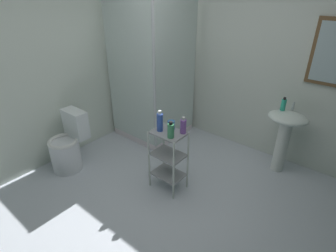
{
  "coord_description": "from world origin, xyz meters",
  "views": [
    {
      "loc": [
        1.37,
        -1.61,
        2.15
      ],
      "look_at": [
        -0.3,
        0.43,
        0.76
      ],
      "focal_mm": 28.74,
      "sensor_mm": 36.0,
      "label": 1
    }
  ],
  "objects_px": {
    "toilet": "(68,146)",
    "rinse_cup": "(171,125)",
    "shower_stall": "(154,109)",
    "conditioner_bottle_purple": "(183,126)",
    "shampoo_bottle_blue": "(160,122)",
    "storage_cart": "(168,156)",
    "hand_soap_bottle": "(283,105)",
    "body_wash_bottle_green": "(171,131)",
    "pedestal_sink": "(285,130)"
  },
  "relations": [
    {
      "from": "toilet",
      "to": "rinse_cup",
      "type": "height_order",
      "value": "rinse_cup"
    },
    {
      "from": "shower_stall",
      "to": "conditioner_bottle_purple",
      "type": "bearing_deg",
      "value": -33.66
    },
    {
      "from": "shampoo_bottle_blue",
      "to": "rinse_cup",
      "type": "relative_size",
      "value": 2.48
    },
    {
      "from": "conditioner_bottle_purple",
      "to": "rinse_cup",
      "type": "height_order",
      "value": "conditioner_bottle_purple"
    },
    {
      "from": "toilet",
      "to": "storage_cart",
      "type": "xyz_separation_m",
      "value": [
        1.25,
        0.51,
        0.12
      ]
    },
    {
      "from": "hand_soap_bottle",
      "to": "shampoo_bottle_blue",
      "type": "height_order",
      "value": "shampoo_bottle_blue"
    },
    {
      "from": "shower_stall",
      "to": "conditioner_bottle_purple",
      "type": "relative_size",
      "value": 10.64
    },
    {
      "from": "hand_soap_bottle",
      "to": "shampoo_bottle_blue",
      "type": "distance_m",
      "value": 1.51
    },
    {
      "from": "storage_cart",
      "to": "rinse_cup",
      "type": "distance_m",
      "value": 0.36
    },
    {
      "from": "storage_cart",
      "to": "shower_stall",
      "type": "bearing_deg",
      "value": 139.72
    },
    {
      "from": "shower_stall",
      "to": "storage_cart",
      "type": "xyz_separation_m",
      "value": [
        0.97,
        -0.82,
        -0.03
      ]
    },
    {
      "from": "hand_soap_bottle",
      "to": "conditioner_bottle_purple",
      "type": "xyz_separation_m",
      "value": [
        -0.66,
        -1.11,
        -0.06
      ]
    },
    {
      "from": "conditioner_bottle_purple",
      "to": "shampoo_bottle_blue",
      "type": "distance_m",
      "value": 0.26
    },
    {
      "from": "conditioner_bottle_purple",
      "to": "body_wash_bottle_green",
      "type": "relative_size",
      "value": 1.03
    },
    {
      "from": "pedestal_sink",
      "to": "hand_soap_bottle",
      "type": "xyz_separation_m",
      "value": [
        -0.09,
        0.03,
        0.3
      ]
    },
    {
      "from": "body_wash_bottle_green",
      "to": "shampoo_bottle_blue",
      "type": "distance_m",
      "value": 0.19
    },
    {
      "from": "toilet",
      "to": "pedestal_sink",
      "type": "bearing_deg",
      "value": 38.2
    },
    {
      "from": "pedestal_sink",
      "to": "storage_cart",
      "type": "height_order",
      "value": "pedestal_sink"
    },
    {
      "from": "toilet",
      "to": "conditioner_bottle_purple",
      "type": "bearing_deg",
      "value": 23.45
    },
    {
      "from": "storage_cart",
      "to": "toilet",
      "type": "bearing_deg",
      "value": -157.79
    },
    {
      "from": "storage_cart",
      "to": "hand_soap_bottle",
      "type": "bearing_deg",
      "value": 56.48
    },
    {
      "from": "hand_soap_bottle",
      "to": "rinse_cup",
      "type": "height_order",
      "value": "hand_soap_bottle"
    },
    {
      "from": "pedestal_sink",
      "to": "conditioner_bottle_purple",
      "type": "height_order",
      "value": "conditioner_bottle_purple"
    },
    {
      "from": "toilet",
      "to": "shampoo_bottle_blue",
      "type": "height_order",
      "value": "shampoo_bottle_blue"
    },
    {
      "from": "shower_stall",
      "to": "storage_cart",
      "type": "height_order",
      "value": "shower_stall"
    },
    {
      "from": "storage_cart",
      "to": "hand_soap_bottle",
      "type": "xyz_separation_m",
      "value": [
        0.79,
        1.2,
        0.45
      ]
    },
    {
      "from": "body_wash_bottle_green",
      "to": "rinse_cup",
      "type": "bearing_deg",
      "value": 127.68
    },
    {
      "from": "pedestal_sink",
      "to": "body_wash_bottle_green",
      "type": "distance_m",
      "value": 1.49
    },
    {
      "from": "storage_cart",
      "to": "rinse_cup",
      "type": "height_order",
      "value": "rinse_cup"
    },
    {
      "from": "body_wash_bottle_green",
      "to": "pedestal_sink",
      "type": "bearing_deg",
      "value": 57.29
    },
    {
      "from": "hand_soap_bottle",
      "to": "shampoo_bottle_blue",
      "type": "xyz_separation_m",
      "value": [
        -0.89,
        -1.23,
        -0.04
      ]
    },
    {
      "from": "storage_cart",
      "to": "rinse_cup",
      "type": "xyz_separation_m",
      "value": [
        -0.03,
        0.08,
        0.35
      ]
    },
    {
      "from": "toilet",
      "to": "conditioner_bottle_purple",
      "type": "height_order",
      "value": "conditioner_bottle_purple"
    },
    {
      "from": "storage_cart",
      "to": "body_wash_bottle_green",
      "type": "bearing_deg",
      "value": -38.29
    },
    {
      "from": "shower_stall",
      "to": "rinse_cup",
      "type": "bearing_deg",
      "value": -38.21
    },
    {
      "from": "shower_stall",
      "to": "hand_soap_bottle",
      "type": "bearing_deg",
      "value": 12.08
    },
    {
      "from": "shower_stall",
      "to": "conditioner_bottle_purple",
      "type": "distance_m",
      "value": 1.37
    },
    {
      "from": "toilet",
      "to": "storage_cart",
      "type": "relative_size",
      "value": 1.03
    },
    {
      "from": "shower_stall",
      "to": "toilet",
      "type": "xyz_separation_m",
      "value": [
        -0.28,
        -1.33,
        -0.15
      ]
    },
    {
      "from": "hand_soap_bottle",
      "to": "conditioner_bottle_purple",
      "type": "relative_size",
      "value": 0.88
    },
    {
      "from": "shower_stall",
      "to": "toilet",
      "type": "relative_size",
      "value": 2.63
    },
    {
      "from": "pedestal_sink",
      "to": "hand_soap_bottle",
      "type": "relative_size",
      "value": 4.89
    },
    {
      "from": "shower_stall",
      "to": "body_wash_bottle_green",
      "type": "height_order",
      "value": "shower_stall"
    },
    {
      "from": "rinse_cup",
      "to": "hand_soap_bottle",
      "type": "bearing_deg",
      "value": 53.75
    },
    {
      "from": "pedestal_sink",
      "to": "shampoo_bottle_blue",
      "type": "xyz_separation_m",
      "value": [
        -0.98,
        -1.2,
        0.27
      ]
    },
    {
      "from": "shampoo_bottle_blue",
      "to": "rinse_cup",
      "type": "distance_m",
      "value": 0.14
    },
    {
      "from": "conditioner_bottle_purple",
      "to": "body_wash_bottle_green",
      "type": "xyz_separation_m",
      "value": [
        -0.04,
        -0.16,
        -0.0
      ]
    },
    {
      "from": "shampoo_bottle_blue",
      "to": "body_wash_bottle_green",
      "type": "bearing_deg",
      "value": -12.6
    },
    {
      "from": "storage_cart",
      "to": "body_wash_bottle_green",
      "type": "xyz_separation_m",
      "value": [
        0.09,
        -0.07,
        0.39
      ]
    },
    {
      "from": "conditioner_bottle_purple",
      "to": "rinse_cup",
      "type": "distance_m",
      "value": 0.16
    }
  ]
}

